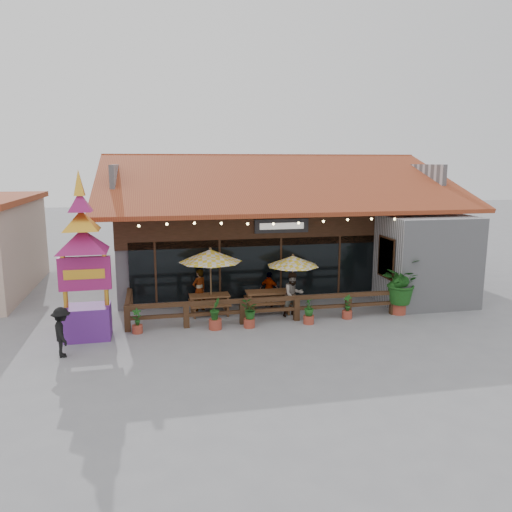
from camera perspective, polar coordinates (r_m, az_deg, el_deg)
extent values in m
plane|color=gray|center=(19.07, 5.67, -6.77)|extent=(100.00, 100.00, 0.00)
cube|color=#A8A8AD|center=(25.24, 1.07, 2.25)|extent=(14.00, 10.00, 4.00)
cube|color=#3D2113|center=(19.84, 0.05, 3.44)|extent=(11.00, 0.16, 1.60)
cube|color=black|center=(20.11, 0.06, -1.38)|extent=(10.00, 0.12, 2.40)
cube|color=#FFC972|center=(20.30, -0.05, -1.26)|extent=(9.80, 0.05, 2.20)
cube|color=#A8A8AD|center=(21.32, 18.84, -0.45)|extent=(3.50, 2.70, 3.60)
cube|color=#B01C1F|center=(20.30, 14.67, -0.18)|extent=(0.06, 1.20, 1.50)
cube|color=#3D2113|center=(20.29, 14.65, -0.18)|extent=(0.04, 1.34, 1.64)
cube|color=#A14524|center=(21.58, 3.14, 8.54)|extent=(15.50, 7.05, 2.37)
cube|color=#A14524|center=(28.40, -0.47, 9.07)|extent=(15.50, 7.05, 2.37)
cube|color=#A14524|center=(24.97, 1.10, 11.41)|extent=(15.50, 0.30, 0.12)
cube|color=#A8A8AD|center=(24.43, -15.31, 7.96)|extent=(0.20, 9.00, 1.80)
cube|color=#A8A8AD|center=(27.38, 15.69, 8.20)|extent=(0.20, 9.00, 1.80)
cube|color=black|center=(19.95, 2.94, 3.46)|extent=(2.20, 0.10, 0.55)
cube|color=silver|center=(19.89, 2.98, 3.44)|extent=(1.80, 0.02, 0.25)
cube|color=#3D2113|center=(19.68, -11.41, -1.86)|extent=(0.08, 0.08, 2.40)
cube|color=#3D2113|center=(19.83, -4.17, -1.58)|extent=(0.08, 0.08, 2.40)
cube|color=#3D2113|center=(20.29, 2.85, -1.28)|extent=(0.08, 0.08, 2.40)
cube|color=#3D2113|center=(21.04, 9.46, -0.98)|extent=(0.08, 0.08, 2.40)
sphere|color=#FFE98C|center=(17.58, -13.25, 3.36)|extent=(0.09, 0.09, 0.09)
sphere|color=#FFE98C|center=(17.57, -10.16, 3.61)|extent=(0.09, 0.09, 0.09)
sphere|color=#FFE98C|center=(17.62, -7.06, 3.74)|extent=(0.09, 0.09, 0.09)
sphere|color=#FFE98C|center=(17.72, -3.99, 3.75)|extent=(0.09, 0.09, 0.09)
sphere|color=#FFE98C|center=(17.88, -0.96, 3.69)|extent=(0.09, 0.09, 0.09)
sphere|color=#FFE98C|center=(18.08, 2.00, 3.68)|extent=(0.09, 0.09, 0.09)
sphere|color=#FFE98C|center=(18.32, 4.90, 3.77)|extent=(0.09, 0.09, 0.09)
sphere|color=#FFE98C|center=(18.61, 7.72, 3.95)|extent=(0.09, 0.09, 0.09)
sphere|color=#FFE98C|center=(18.93, 10.44, 4.10)|extent=(0.09, 0.09, 0.09)
sphere|color=#FFE98C|center=(19.31, 13.07, 4.15)|extent=(0.09, 0.09, 0.09)
sphere|color=#FFE98C|center=(19.72, 15.58, 4.09)|extent=(0.09, 0.09, 0.09)
cube|color=#442A18|center=(17.69, -14.50, -6.94)|extent=(0.20, 0.20, 0.90)
cube|color=#442A18|center=(17.69, -7.98, -6.70)|extent=(0.20, 0.20, 0.90)
cube|color=#442A18|center=(17.91, -1.54, -6.38)|extent=(0.20, 0.20, 0.90)
cube|color=#442A18|center=(18.35, 4.66, -5.99)|extent=(0.20, 0.20, 0.90)
cube|color=#442A18|center=(18.98, 10.49, -5.56)|extent=(0.20, 0.20, 0.90)
cube|color=#442A18|center=(19.71, 15.37, -5.16)|extent=(0.20, 0.20, 0.90)
cube|color=#442A18|center=(17.97, 1.29, -4.99)|extent=(9.80, 0.16, 0.14)
cube|color=#442A18|center=(18.08, 1.29, -6.21)|extent=(9.80, 0.12, 0.12)
cube|color=#442A18|center=(18.78, -14.37, -4.63)|extent=(0.16, 2.50, 0.14)
cube|color=#442A18|center=(19.99, -14.17, -4.88)|extent=(0.20, 0.20, 0.90)
cylinder|color=brown|center=(19.05, -5.18, -3.03)|extent=(0.06, 0.06, 2.40)
cone|color=yellow|center=(18.83, -5.24, 0.06)|extent=(2.55, 2.55, 0.47)
sphere|color=brown|center=(18.78, -5.25, 0.84)|extent=(0.10, 0.10, 0.10)
cylinder|color=black|center=(19.36, -5.13, -6.39)|extent=(0.46, 0.46, 0.06)
cylinder|color=brown|center=(19.64, 4.20, -3.11)|extent=(0.05, 0.05, 2.06)
cone|color=yellow|center=(19.44, 4.23, -0.55)|extent=(2.52, 2.52, 0.40)
sphere|color=brown|center=(19.40, 4.24, 0.10)|extent=(0.09, 0.09, 0.09)
cylinder|color=black|center=(19.90, 4.16, -5.92)|extent=(0.39, 0.39, 0.05)
cube|color=brown|center=(19.13, -5.35, -4.51)|extent=(1.53, 0.73, 0.06)
cube|color=brown|center=(19.17, -7.32, -5.61)|extent=(0.08, 0.67, 0.70)
cube|color=brown|center=(19.31, -3.36, -5.42)|extent=(0.08, 0.67, 0.70)
cube|color=brown|center=(18.71, -5.15, -5.76)|extent=(1.53, 0.28, 0.05)
cube|color=brown|center=(19.71, -5.51, -4.91)|extent=(1.53, 0.28, 0.05)
cube|color=brown|center=(19.30, 1.35, -4.13)|extent=(1.68, 0.81, 0.06)
cube|color=brown|center=(19.27, -0.79, -5.34)|extent=(0.10, 0.73, 0.77)
cube|color=brown|center=(19.56, 3.44, -5.11)|extent=(0.10, 0.73, 0.77)
cube|color=brown|center=(18.84, 1.71, -5.48)|extent=(1.67, 0.32, 0.05)
cube|color=brown|center=(19.92, 1.01, -4.58)|extent=(1.67, 0.32, 0.05)
cube|color=#5C2382|center=(17.38, -18.66, -7.16)|extent=(1.47, 1.11, 1.09)
cube|color=#9B1C61|center=(16.97, -18.99, -1.90)|extent=(1.64, 0.25, 1.09)
cube|color=gold|center=(16.85, -19.04, -2.00)|extent=(1.27, 0.04, 0.32)
cylinder|color=gold|center=(17.10, -21.06, -2.57)|extent=(0.15, 0.15, 1.81)
cylinder|color=gold|center=(16.93, -16.82, -2.43)|extent=(0.15, 0.15, 1.81)
pyramid|color=#9B1C61|center=(16.73, -19.29, 2.95)|extent=(2.21, 2.21, 0.73)
pyramid|color=gold|center=(16.66, -19.41, 4.96)|extent=(1.56, 1.56, 0.63)
pyramid|color=#9B1C61|center=(16.62, -19.54, 6.98)|extent=(1.01, 1.01, 0.63)
pyramid|color=gold|center=(16.60, -19.68, 9.32)|extent=(0.46, 0.46, 0.82)
cylinder|color=#9A3B2A|center=(19.88, 15.96, -5.78)|extent=(0.57, 0.57, 0.42)
imported|color=#18541A|center=(19.61, 16.12, -2.80)|extent=(1.88, 1.97, 1.71)
sphere|color=#18541A|center=(19.67, 16.56, -3.75)|extent=(0.57, 0.57, 0.57)
sphere|color=#18541A|center=(19.70, 15.62, -3.11)|extent=(0.49, 0.49, 0.49)
imported|color=#3D2113|center=(19.45, -6.49, -3.88)|extent=(0.73, 0.67, 1.67)
imported|color=#3D2113|center=(18.70, 4.28, -4.42)|extent=(0.94, 0.80, 1.68)
imported|color=#3D2113|center=(19.94, 1.55, -3.85)|extent=(0.87, 0.75, 1.40)
imported|color=black|center=(15.99, -21.30, -8.11)|extent=(0.80, 1.09, 1.51)
cylinder|color=#9A3B2A|center=(17.53, -13.40, -8.12)|extent=(0.35, 0.35, 0.28)
imported|color=#18541A|center=(17.40, -13.46, -6.77)|extent=(0.33, 0.25, 0.58)
cylinder|color=#9A3B2A|center=(17.50, -4.68, -7.76)|extent=(0.45, 0.45, 0.36)
imported|color=#18541A|center=(17.33, -4.71, -6.04)|extent=(0.48, 0.51, 0.74)
cylinder|color=#9A3B2A|center=(17.62, -0.77, -7.67)|extent=(0.39, 0.39, 0.31)
imported|color=#18541A|center=(17.47, -0.78, -6.18)|extent=(0.66, 0.60, 0.65)
cylinder|color=#9A3B2A|center=(18.10, 6.04, -7.24)|extent=(0.38, 0.38, 0.30)
imported|color=#18541A|center=(17.96, 6.07, -5.83)|extent=(0.48, 0.48, 0.63)
cylinder|color=#9A3B2A|center=(18.90, 10.37, -6.59)|extent=(0.37, 0.37, 0.30)
imported|color=#18541A|center=(18.77, 10.41, -5.27)|extent=(0.38, 0.38, 0.61)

